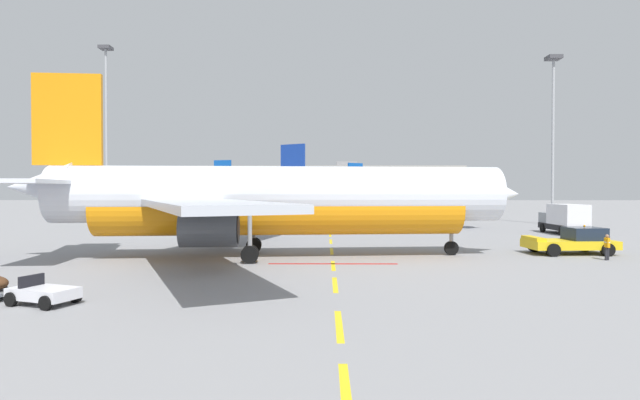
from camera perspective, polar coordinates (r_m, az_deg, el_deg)
The scene contains 12 objects.
ground at distance 54.00m, azimuth 25.28°, elevation -3.86°, with size 400.00×400.00×0.00m, color gray.
apron_paint_markings at distance 47.39m, azimuth 1.20°, elevation -4.43°, with size 8.00×96.74×0.01m.
airliner_foreground at distance 34.22m, azimuth -5.38°, elevation 0.09°, with size 34.82×34.47×12.20m.
pushback_tug at distance 40.33m, azimuth 26.80°, elevation -4.22°, with size 6.14×3.45×2.08m.
airliner_mid_left at distance 108.16m, azimuth 8.59°, elevation 0.36°, with size 26.28×24.41×10.14m.
airliner_far_center at distance 67.20m, azimuth 5.75°, elevation 0.31°, with size 30.48×28.69×11.35m.
airliner_far_right at distance 116.49m, azimuth -16.35°, elevation 0.54°, with size 31.38×30.47×11.18m.
fuel_service_truck at distance 58.29m, azimuth 26.04°, elevation -1.90°, with size 2.69×7.01×3.14m.
ground_crew_worker at distance 37.71m, azimuth 29.84°, elevation -4.51°, with size 0.35×0.65×1.69m.
apron_light_mast_near at distance 86.57m, azimuth -23.14°, elevation 9.07°, with size 1.80×1.80×27.22m.
apron_light_mast_far at distance 74.60m, azimuth 24.98°, elevation 8.38°, with size 1.80×1.80×22.55m.
terminal_satellite at distance 150.27m, azimuth -2.41°, elevation 1.53°, with size 94.88×19.22×13.25m.
Camera 1 is at (17.55, -8.91, 4.50)m, focal length 28.14 mm.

